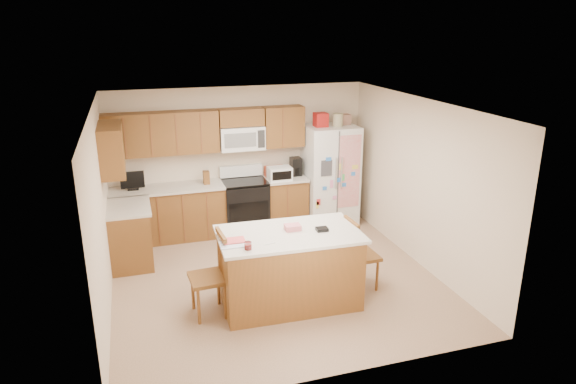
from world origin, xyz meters
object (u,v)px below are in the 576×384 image
object	(u,v)px
windsor_chair_left	(210,277)
windsor_chair_right	(360,255)
refrigerator	(330,174)
island	(289,268)
windsor_chair_back	(269,256)
stove	(245,205)

from	to	relation	value
windsor_chair_left	windsor_chair_right	bearing A→B (deg)	2.31
refrigerator	windsor_chair_right	bearing A→B (deg)	-101.91
refrigerator	island	world-z (taller)	refrigerator
windsor_chair_back	windsor_chair_right	world-z (taller)	windsor_chair_right
refrigerator	windsor_chair_back	world-z (taller)	refrigerator
island	windsor_chair_left	distance (m)	1.02
refrigerator	stove	bearing A→B (deg)	177.70
refrigerator	windsor_chair_left	world-z (taller)	refrigerator
windsor_chair_right	refrigerator	bearing A→B (deg)	78.09
island	refrigerator	bearing A→B (deg)	58.35
stove	windsor_chair_back	xyz separation A→B (m)	(-0.11, -2.01, -0.06)
stove	island	size ratio (longest dim) A/B	0.62
stove	windsor_chair_left	bearing A→B (deg)	-111.52
refrigerator	windsor_chair_back	bearing A→B (deg)	-130.76
windsor_chair_back	windsor_chair_right	size ratio (longest dim) A/B	0.86
stove	windsor_chair_left	world-z (taller)	stove
windsor_chair_left	windsor_chair_right	distance (m)	2.08
refrigerator	island	size ratio (longest dim) A/B	1.11
windsor_chair_left	island	bearing A→B (deg)	-1.10
windsor_chair_back	windsor_chair_right	bearing A→B (deg)	-22.98
island	windsor_chair_back	xyz separation A→B (m)	(-0.11, 0.60, -0.09)
windsor_chair_left	windsor_chair_back	world-z (taller)	windsor_chair_left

